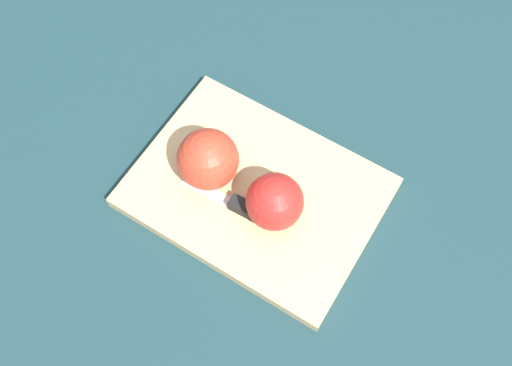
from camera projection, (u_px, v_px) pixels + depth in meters
ground_plane at (256, 195)px, 0.90m from camera, size 4.00×4.00×0.00m
cutting_board at (256, 192)px, 0.89m from camera, size 0.37×0.29×0.02m
apple_half_left at (274, 202)px, 0.82m from camera, size 0.08×0.08×0.08m
apple_half_right at (208, 160)px, 0.85m from camera, size 0.09×0.09×0.09m
knife at (243, 207)px, 0.86m from camera, size 0.14×0.04×0.02m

